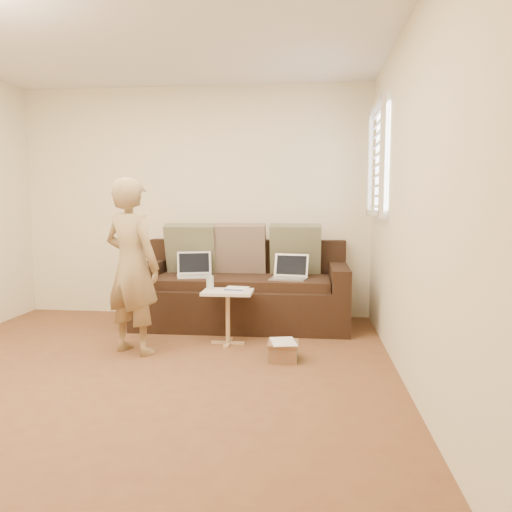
% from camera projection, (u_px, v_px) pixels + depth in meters
% --- Properties ---
extents(floor, '(4.50, 4.50, 0.00)m').
position_uv_depth(floor, '(126.00, 382.00, 3.55)').
color(floor, brown).
rests_on(floor, ground).
extents(ceiling, '(4.50, 4.50, 0.00)m').
position_uv_depth(ceiling, '(115.00, 6.00, 3.27)').
color(ceiling, white).
rests_on(ceiling, wall_back).
extents(wall_back, '(4.00, 0.00, 4.00)m').
position_uv_depth(wall_back, '(195.00, 202.00, 5.63)').
color(wall_back, '#F3E7BE').
rests_on(wall_back, ground).
extents(wall_right, '(0.00, 4.50, 4.50)m').
position_uv_depth(wall_right, '(416.00, 202.00, 3.20)').
color(wall_right, '#F3E7BE').
rests_on(wall_right, ground).
extents(window_blinds, '(0.12, 0.88, 1.08)m').
position_uv_depth(window_blinds, '(378.00, 160.00, 4.64)').
color(window_blinds, white).
rests_on(window_blinds, wall_right).
extents(sofa, '(2.20, 0.95, 0.85)m').
position_uv_depth(sofa, '(242.00, 285.00, 5.19)').
color(sofa, black).
rests_on(sofa, ground).
extents(pillow_left, '(0.55, 0.29, 0.57)m').
position_uv_depth(pillow_left, '(191.00, 249.00, 5.42)').
color(pillow_left, '#646A4E').
rests_on(pillow_left, sofa).
extents(pillow_mid, '(0.55, 0.27, 0.57)m').
position_uv_depth(pillow_mid, '(241.00, 249.00, 5.39)').
color(pillow_mid, '#735A52').
rests_on(pillow_mid, sofa).
extents(pillow_right, '(0.55, 0.28, 0.57)m').
position_uv_depth(pillow_right, '(295.00, 249.00, 5.34)').
color(pillow_right, '#646A4E').
rests_on(pillow_right, sofa).
extents(laptop_silver, '(0.40, 0.32, 0.24)m').
position_uv_depth(laptop_silver, '(288.00, 279.00, 4.98)').
color(laptop_silver, '#B7BABC').
rests_on(laptop_silver, sofa).
extents(laptop_white, '(0.42, 0.36, 0.26)m').
position_uv_depth(laptop_white, '(195.00, 277.00, 5.15)').
color(laptop_white, white).
rests_on(laptop_white, sofa).
extents(person, '(0.65, 0.56, 1.51)m').
position_uv_depth(person, '(132.00, 266.00, 4.19)').
color(person, olive).
rests_on(person, ground).
extents(side_table, '(0.45, 0.32, 0.50)m').
position_uv_depth(side_table, '(228.00, 317.00, 4.50)').
color(side_table, silver).
rests_on(side_table, ground).
extents(drinking_glass, '(0.07, 0.07, 0.12)m').
position_uv_depth(drinking_glass, '(210.00, 282.00, 4.57)').
color(drinking_glass, silver).
rests_on(drinking_glass, side_table).
extents(scissors, '(0.20, 0.15, 0.02)m').
position_uv_depth(scissors, '(233.00, 290.00, 4.45)').
color(scissors, silver).
rests_on(scissors, side_table).
extents(paper_on_table, '(0.25, 0.33, 0.00)m').
position_uv_depth(paper_on_table, '(235.00, 289.00, 4.55)').
color(paper_on_table, white).
rests_on(paper_on_table, side_table).
extents(striped_box, '(0.25, 0.25, 0.16)m').
position_uv_depth(striped_box, '(283.00, 351.00, 4.05)').
color(striped_box, red).
rests_on(striped_box, ground).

